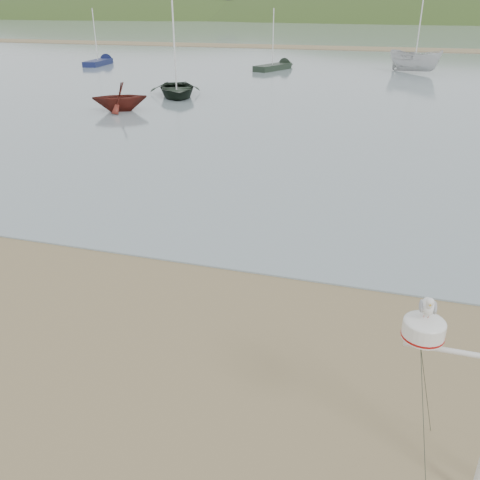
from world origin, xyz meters
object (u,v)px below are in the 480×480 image
(boat_dark, at_px, (175,59))
(sailboat_blue_near, at_px, (104,61))
(boat_red, at_px, (118,84))
(sailboat_dark_mid, at_px, (281,66))
(boat_white, at_px, (418,41))

(boat_dark, distance_m, sailboat_blue_near, 22.69)
(boat_red, height_order, sailboat_dark_mid, sailboat_dark_mid)
(boat_red, xyz_separation_m, sailboat_blue_near, (-14.13, 22.12, -1.25))
(boat_dark, relative_size, sailboat_blue_near, 0.83)
(boat_white, xyz_separation_m, sailboat_blue_near, (-30.38, -1.35, -2.36))
(sailboat_blue_near, bearing_deg, boat_red, -57.43)
(boat_dark, distance_m, boat_white, 23.51)
(boat_dark, bearing_deg, sailboat_dark_mid, 53.12)
(boat_red, relative_size, sailboat_blue_near, 0.53)
(boat_dark, height_order, sailboat_blue_near, sailboat_blue_near)
(sailboat_blue_near, bearing_deg, boat_white, 2.55)
(boat_dark, bearing_deg, boat_white, 23.02)
(boat_red, bearing_deg, boat_white, 116.56)
(boat_red, bearing_deg, sailboat_dark_mid, 140.90)
(boat_dark, distance_m, boat_red, 5.66)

